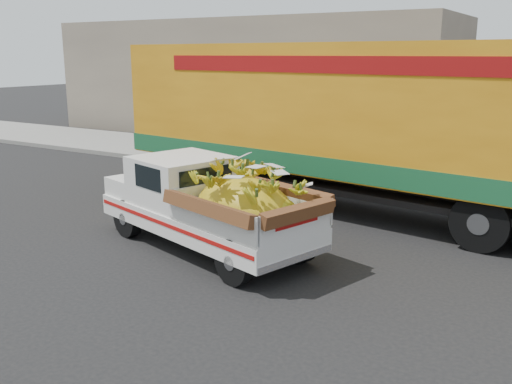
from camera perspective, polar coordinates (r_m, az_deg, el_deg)
The scene contains 6 objects.
ground at distance 10.75m, azimuth -3.36°, elevation -5.74°, with size 100.00×100.00×0.00m, color black.
curb at distance 16.11m, azimuth 9.32°, elevation 0.97°, with size 60.00×0.25×0.15m, color gray.
sidewalk at distance 18.04m, azimuth 11.81°, elevation 2.20°, with size 60.00×4.00×0.14m, color gray.
building_left at distance 26.50m, azimuth -0.29°, elevation 11.37°, with size 18.00×6.00×5.00m, color gray.
pickup_truck at distance 10.31m, azimuth -3.86°, elevation -1.43°, with size 5.00×3.00×1.65m.
semi_trailer at distance 13.22m, azimuth 8.95°, elevation 7.23°, with size 12.05×4.04×3.80m.
Camera 1 is at (5.75, -8.35, 3.57)m, focal length 40.00 mm.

